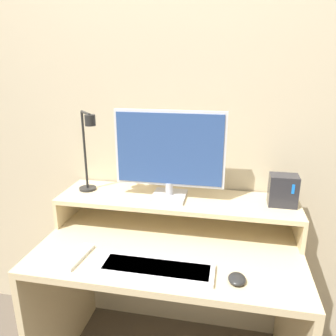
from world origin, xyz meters
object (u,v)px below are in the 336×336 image
at_px(router_dock, 283,190).
at_px(mouse, 237,279).
at_px(monitor, 169,153).
at_px(keyboard, 156,269).
at_px(remote_control, 78,257).
at_px(desk_lamp, 88,149).

xyz_separation_m(router_dock, mouse, (-0.19, -0.40, -0.21)).
bearing_deg(router_dock, monitor, -178.20).
relative_size(monitor, keyboard, 1.15).
bearing_deg(keyboard, remote_control, 176.51).
bearing_deg(monitor, mouse, -49.29).
xyz_separation_m(keyboard, remote_control, (-0.34, 0.02, -0.00)).
relative_size(desk_lamp, mouse, 5.18).
xyz_separation_m(desk_lamp, router_dock, (0.93, 0.04, -0.15)).
height_order(router_dock, keyboard, router_dock).
distance_m(monitor, remote_control, 0.61).
bearing_deg(desk_lamp, mouse, -26.67).
relative_size(monitor, remote_control, 2.73).
height_order(desk_lamp, keyboard, desk_lamp).
relative_size(monitor, mouse, 6.61).
height_order(monitor, mouse, monitor).
bearing_deg(router_dock, mouse, -115.66).
distance_m(desk_lamp, mouse, 0.90).
bearing_deg(keyboard, router_dock, 38.05).
distance_m(keyboard, remote_control, 0.34).
distance_m(monitor, router_dock, 0.55).
bearing_deg(monitor, remote_control, -131.83).
height_order(monitor, remote_control, monitor).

